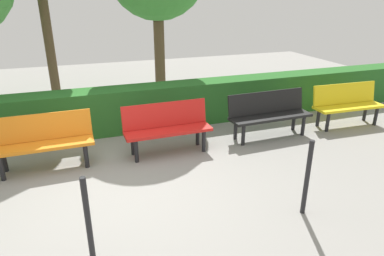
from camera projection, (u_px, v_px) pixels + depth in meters
ground_plane at (117, 183)px, 5.00m from camera, size 19.16×19.16×0.00m
bench_yellow at (347, 103)px, 7.08m from camera, size 1.51×0.52×0.86m
bench_black at (269, 112)px, 6.51m from camera, size 1.63×0.50×0.86m
bench_red at (167, 126)px, 5.85m from camera, size 1.50×0.47×0.86m
bench_orange at (43, 140)px, 5.30m from camera, size 1.51×0.47×0.86m
hedge_row at (146, 107)px, 6.95m from camera, size 15.16×0.59×0.87m
railing_post_mid at (307, 178)px, 4.16m from camera, size 0.06×0.06×1.00m
railing_post_far at (88, 222)px, 3.36m from camera, size 0.06×0.06×1.00m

